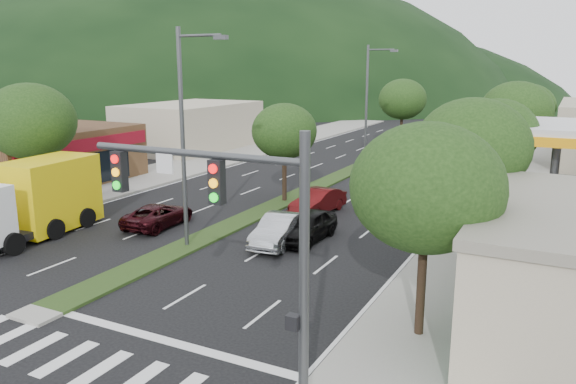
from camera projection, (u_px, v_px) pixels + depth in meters
The scene contains 28 objects.
ground at pixel (47, 311), 19.50m from camera, with size 160.00×160.00×0.00m, color black.
sidewalk_right at pixel (509, 199), 35.67m from camera, with size 5.00×90.00×0.15m, color gray.
sidewalk_left at pixel (185, 167), 46.97m from camera, with size 6.00×90.00×0.15m, color gray.
median at pixel (343, 174), 43.82m from camera, with size 1.60×56.00×0.12m, color #213613.
traffic_signal at pixel (243, 228), 13.14m from camera, with size 6.12×0.40×7.00m.
shop_left at pixel (37, 156), 40.27m from camera, with size 10.15×12.00×4.00m.
bldg_left_far at pixel (191, 126), 56.95m from camera, with size 9.00×14.00×4.60m, color #BAAE94.
hill_far at pixel (177, 97), 150.51m from camera, with size 176.00×132.00×82.00m, color black.
tree_r_a at pixel (427, 188), 16.60m from camera, with size 4.60×4.60×6.63m.
tree_r_b at pixel (472, 147), 23.50m from camera, with size 4.80×4.80×6.94m.
tree_r_c at pixel (497, 133), 30.52m from camera, with size 4.40×4.40×6.48m.
tree_r_d at pixel (516, 112), 39.11m from camera, with size 5.00×5.00×7.17m.
tree_r_e at pixel (527, 107), 47.86m from camera, with size 4.60×4.60×6.71m.
tree_med_near at pixel (284, 131), 34.16m from camera, with size 4.00×4.00×6.02m.
tree_med_far at pixel (403, 99), 56.63m from camera, with size 4.80×4.80×6.94m.
tree_l_a at pixel (30, 121), 32.58m from camera, with size 5.20×5.20×7.25m.
streetlight_near at pixel (186, 129), 25.13m from camera, with size 2.60×0.25×10.00m.
streetlight_mid at pixel (369, 99), 46.85m from camera, with size 2.60×0.25×10.00m.
sedan_silver at pixel (279, 230), 26.68m from camera, with size 1.51×4.34×1.43m, color #B5B8BD.
suv_maroon at pixel (159, 215), 29.69m from camera, with size 2.04×4.42×1.23m, color black.
car_queue_a at pixel (307, 226), 27.26m from camera, with size 1.74×4.32×1.47m, color black.
car_queue_b at pixel (434, 193), 34.23m from camera, with size 2.01×4.95×1.44m, color #55555B.
car_queue_c at pixel (318, 201), 32.34m from camera, with size 1.48×4.23×1.40m, color #4C0C0D.
car_queue_d at pixel (448, 177), 39.44m from camera, with size 2.33×5.05×1.40m, color black.
car_queue_e at pixel (413, 158), 47.12m from camera, with size 1.81×4.49×1.53m, color #444448.
car_queue_f at pixel (461, 151), 51.47m from camera, with size 1.86×4.59×1.33m, color black.
box_truck at pixel (37, 201), 27.98m from camera, with size 3.58×7.80×3.73m.
motorhome at pixel (443, 144), 48.00m from camera, with size 3.51×8.72×3.26m.
Camera 1 is at (15.70, -12.31, 8.37)m, focal length 35.00 mm.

